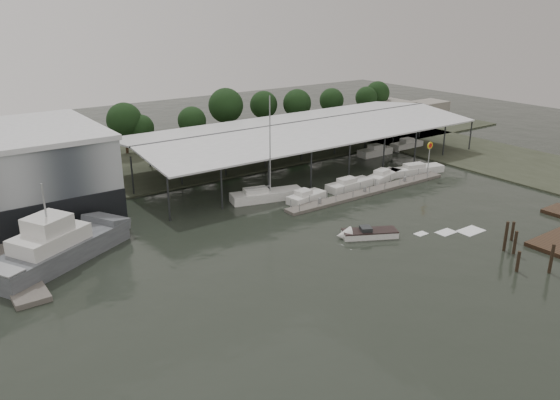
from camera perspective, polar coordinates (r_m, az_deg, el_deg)
ground at (r=60.25m, az=5.83°, el=-4.45°), size 200.00×200.00×0.00m
land_strip_far at (r=93.93m, az=-11.33°, el=4.22°), size 140.00×30.00×0.30m
land_strip_east at (r=99.42m, az=21.79°, el=4.03°), size 20.00×60.00×0.30m
covered_boat_shed at (r=89.34m, az=2.31°, el=7.78°), size 58.24×24.00×6.96m
trawler_dock at (r=60.39m, az=-26.12°, el=-6.18°), size 3.00×18.00×0.50m
floating_dock at (r=76.60m, az=9.35°, el=0.89°), size 28.00×2.00×1.40m
shell_fuel_sign at (r=84.19m, az=15.34°, el=4.81°), size 1.10×0.18×5.55m
distant_commercial_buildings at (r=130.50m, az=12.55°, el=9.21°), size 22.00×8.00×4.00m
grey_trawler at (r=59.55m, az=-22.03°, el=-4.52°), size 16.25×11.76×8.84m
white_sailboat at (r=72.71m, az=-1.50°, el=0.51°), size 10.09×4.95×14.03m
speedboat_underway at (r=61.88m, az=8.85°, el=-3.52°), size 16.47×9.48×2.00m
moored_cruiser_0 at (r=72.23m, az=2.73°, el=0.32°), size 5.83×3.05×1.70m
moored_cruiser_1 at (r=77.81m, az=7.22°, el=1.62°), size 7.46×2.41×1.70m
moored_cruiser_2 at (r=82.64m, az=10.79°, el=2.50°), size 7.02×3.77×1.70m
moored_cruiser_3 at (r=86.82m, az=14.01°, el=3.09°), size 9.27×4.17×1.70m
mooring_pilings at (r=61.42m, az=24.81°, el=-4.68°), size 6.74×7.97×3.90m
horizon_tree_line at (r=109.34m, az=-1.92°, el=9.72°), size 65.39×9.13×9.91m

